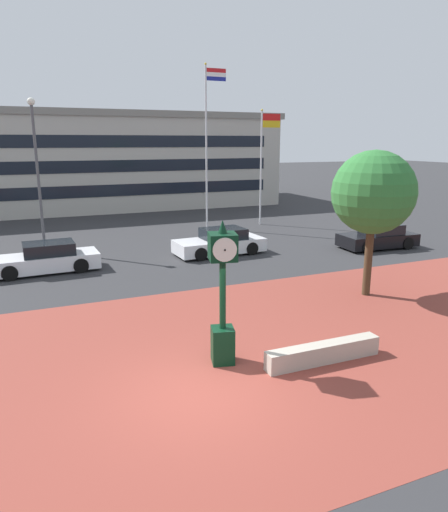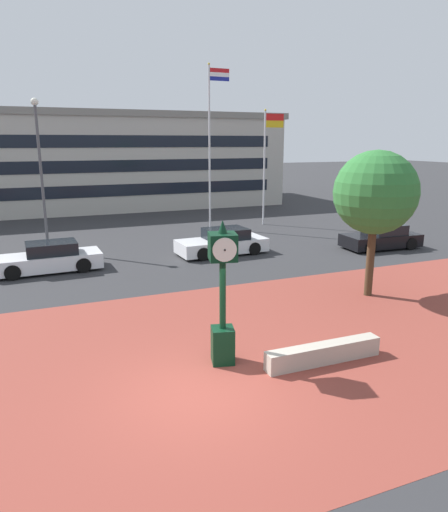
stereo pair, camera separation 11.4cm
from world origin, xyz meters
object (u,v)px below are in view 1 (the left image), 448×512
street_clock (223,294)px  car_street_near (220,243)px  plaza_tree (375,194)px  flagpole_secondary (263,159)px  car_street_distant (378,237)px  civic_building (82,160)px  car_street_mid (46,259)px  street_lamp_post (37,162)px  flagpole_primary (208,139)px

street_clock → car_street_near: bearing=81.9°
plaza_tree → flagpole_secondary: (3.20, 14.72, 0.70)m
car_street_distant → civic_building: 27.09m
plaza_tree → car_street_mid: plaza_tree is taller
plaza_tree → street_lamp_post: 16.03m
plaza_tree → car_street_distant: size_ratio=1.26×
civic_building → plaza_tree: bearing=-77.5°
car_street_near → car_street_mid: (-8.19, -0.15, -0.00)m
civic_building → street_lamp_post: size_ratio=4.31×
car_street_distant → car_street_mid: bearing=86.4°
car_street_mid → street_lamp_post: 5.71m
car_street_mid → street_lamp_post: bearing=-3.7°
street_clock → civic_building: civic_building is taller
street_clock → street_lamp_post: street_lamp_post is taller
street_clock → plaza_tree: (7.10, 3.03, 1.85)m
flagpole_primary → flagpole_secondary: bearing=-0.0°
street_clock → car_street_near: 11.85m
car_street_near → civic_building: (-3.96, 21.99, 3.34)m
car_street_near → street_clock: bearing=155.0°
car_street_near → flagpole_primary: (1.97, 6.83, 5.05)m
flagpole_primary → street_lamp_post: 10.51m
car_street_mid → flagpole_secondary: size_ratio=0.61×
street_clock → car_street_mid: size_ratio=0.81×
plaza_tree → car_street_distant: (5.54, 5.91, -3.11)m
car_street_distant → flagpole_primary: flagpole_primary is taller
plaza_tree → car_street_near: size_ratio=1.15×
plaza_tree → car_street_near: (-2.67, 7.88, -3.11)m
plaza_tree → car_street_mid: size_ratio=1.14×
street_clock → car_street_distant: (12.64, 8.94, -1.26)m
car_street_near → car_street_mid: bearing=88.1°
flagpole_secondary → car_street_distant: bearing=-75.1°
flagpole_primary → civic_building: 16.37m
plaza_tree → flagpole_secondary: flagpole_secondary is taller
plaza_tree → street_lamp_post: (-10.76, 11.85, 0.84)m
street_clock → plaza_tree: bearing=37.2°
street_clock → car_street_distant: size_ratio=0.89×
flagpole_secondary → car_street_mid: bearing=-153.6°
plaza_tree → car_street_near: plaza_tree is taller
civic_building → street_lamp_post: 18.50m
flagpole_secondary → street_lamp_post: size_ratio=1.00×
street_clock → car_street_mid: (-3.76, 10.77, -1.26)m
car_street_near → flagpole_primary: bearing=-19.0°
car_street_mid → street_lamp_post: size_ratio=0.61×
car_street_mid → flagpole_secondary: bearing=-65.9°
car_street_near → civic_building: bearing=7.3°
car_street_near → plaza_tree: bearing=-164.2°
car_street_near → car_street_distant: (8.22, -1.98, -0.00)m
car_street_mid → car_street_distant: size_ratio=1.11×
street_clock → civic_building: size_ratio=0.11×
car_street_mid → car_street_distant: same height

